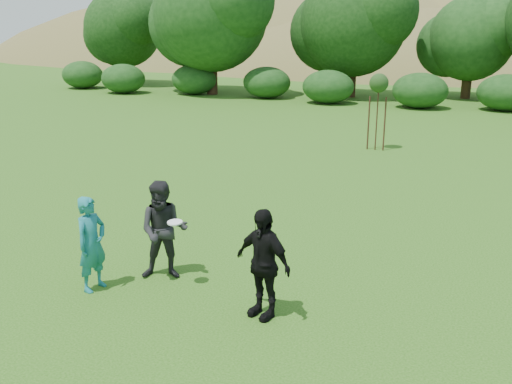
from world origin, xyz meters
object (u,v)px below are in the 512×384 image
at_px(sapling, 379,85).
at_px(player_black, 263,263).
at_px(player_grey, 164,230).
at_px(player_teal, 92,244).

bearing_deg(sapling, player_black, -86.83).
bearing_deg(sapling, player_grey, -96.58).
bearing_deg(player_teal, player_grey, -38.09).
relative_size(player_grey, player_black, 1.02).
relative_size(player_teal, player_black, 0.94).
distance_m(player_teal, sapling, 14.02).
height_order(player_black, sapling, sapling).
height_order(player_teal, player_black, player_black).
distance_m(player_grey, player_black, 2.32).
xyz_separation_m(player_grey, sapling, (1.48, 12.82, 1.48)).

